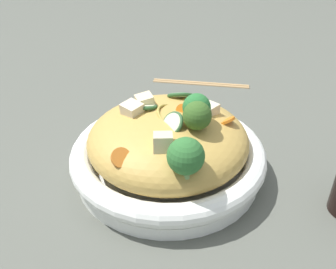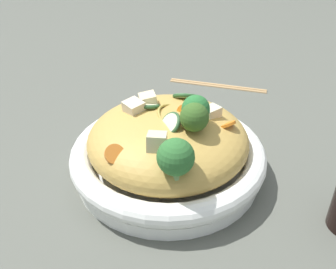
# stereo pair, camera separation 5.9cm
# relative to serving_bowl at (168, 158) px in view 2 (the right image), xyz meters

# --- Properties ---
(ground_plane) EXTENTS (3.00, 3.00, 0.00)m
(ground_plane) POSITION_rel_serving_bowl_xyz_m (0.00, 0.00, -0.03)
(ground_plane) COLOR #52554C
(serving_bowl) EXTENTS (0.31, 0.31, 0.06)m
(serving_bowl) POSITION_rel_serving_bowl_xyz_m (0.00, 0.00, 0.00)
(serving_bowl) COLOR white
(serving_bowl) RESTS_ON ground_plane
(noodle_heap) EXTENTS (0.25, 0.25, 0.09)m
(noodle_heap) POSITION_rel_serving_bowl_xyz_m (0.00, -0.00, 0.04)
(noodle_heap) COLOR #BC9547
(noodle_heap) RESTS_ON serving_bowl
(broccoli_florets) EXTENTS (0.07, 0.15, 0.07)m
(broccoli_florets) POSITION_rel_serving_bowl_xyz_m (-0.05, 0.05, 0.09)
(broccoli_florets) COLOR #A0B67A
(broccoli_florets) RESTS_ON serving_bowl
(carrot_coins) EXTENTS (0.16, 0.16, 0.04)m
(carrot_coins) POSITION_rel_serving_bowl_xyz_m (-0.02, 0.02, 0.07)
(carrot_coins) COLOR orange
(carrot_coins) RESTS_ON serving_bowl
(zucchini_slices) EXTENTS (0.10, 0.15, 0.04)m
(zucchini_slices) POSITION_rel_serving_bowl_xyz_m (0.01, -0.03, 0.08)
(zucchini_slices) COLOR beige
(zucchini_slices) RESTS_ON serving_bowl
(chicken_chunks) EXTENTS (0.15, 0.14, 0.03)m
(chicken_chunks) POSITION_rel_serving_bowl_xyz_m (0.02, 0.01, 0.08)
(chicken_chunks) COLOR beige
(chicken_chunks) RESTS_ON serving_bowl
(chopsticks_pair) EXTENTS (0.23, 0.04, 0.01)m
(chopsticks_pair) POSITION_rel_serving_bowl_xyz_m (0.01, -0.34, -0.02)
(chopsticks_pair) COLOR tan
(chopsticks_pair) RESTS_ON ground_plane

